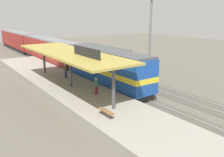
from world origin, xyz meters
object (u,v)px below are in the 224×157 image
at_px(platform_bench, 106,111).
at_px(locomotive, 106,68).
at_px(light_mast, 151,15).
at_px(person_walking, 66,70).
at_px(freight_car, 101,58).
at_px(person_waiting, 96,85).
at_px(passenger_carriage_front, 49,50).
at_px(passenger_carriage_rear, 17,40).

height_order(platform_bench, locomotive, locomotive).
xyz_separation_m(light_mast, person_walking, (-11.31, 2.95, -6.54)).
xyz_separation_m(platform_bench, person_walking, (2.49, 12.63, 0.51)).
bearing_deg(freight_car, person_waiting, -124.68).
relative_size(locomotive, freight_car, 1.20).
bearing_deg(light_mast, passenger_carriage_front, 114.34).
bearing_deg(passenger_carriage_rear, passenger_carriage_front, -90.00).
height_order(passenger_carriage_rear, freight_car, passenger_carriage_rear).
bearing_deg(person_walking, freight_car, 28.97).
bearing_deg(locomotive, passenger_carriage_front, 90.00).
bearing_deg(freight_car, person_walking, -151.03).
bearing_deg(locomotive, person_walking, 133.45).
bearing_deg(platform_bench, light_mast, 35.05).
bearing_deg(light_mast, locomotive, -174.44).
distance_m(locomotive, person_walking, 5.14).
relative_size(passenger_carriage_front, person_waiting, 11.70).
height_order(freight_car, light_mast, light_mast).
relative_size(platform_bench, passenger_carriage_front, 0.08).
xyz_separation_m(passenger_carriage_rear, light_mast, (7.80, -38.04, 6.08)).
bearing_deg(locomotive, platform_bench, -123.93).
xyz_separation_m(platform_bench, freight_car, (10.60, 17.12, 0.63)).
distance_m(light_mast, person_walking, 13.40).
relative_size(passenger_carriage_front, person_walking, 11.70).
distance_m(passenger_carriage_front, person_waiting, 22.23).
bearing_deg(platform_bench, locomotive, 56.07).
relative_size(platform_bench, person_walking, 0.99).
bearing_deg(person_waiting, passenger_carriage_front, 80.23).
bearing_deg(light_mast, person_walking, 165.40).
bearing_deg(platform_bench, person_waiting, 66.06).
height_order(platform_bench, passenger_carriage_rear, passenger_carriage_rear).
distance_m(freight_car, person_walking, 9.27).
distance_m(platform_bench, passenger_carriage_front, 27.60).
relative_size(freight_car, person_walking, 7.02).
height_order(locomotive, person_waiting, locomotive).
bearing_deg(freight_car, passenger_carriage_front, 115.14).
relative_size(passenger_carriage_rear, person_walking, 11.70).
bearing_deg(passenger_carriage_rear, person_waiting, -95.05).
distance_m(platform_bench, person_waiting, 5.52).
bearing_deg(person_waiting, light_mast, 21.93).
height_order(platform_bench, person_waiting, person_waiting).
height_order(platform_bench, passenger_carriage_front, passenger_carriage_front).
distance_m(passenger_carriage_front, person_walking, 14.73).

